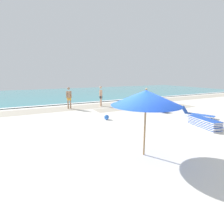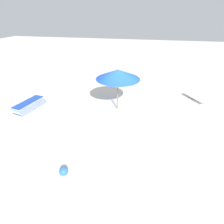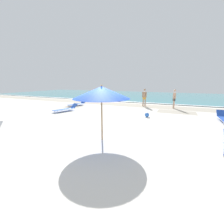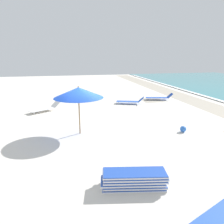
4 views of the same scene
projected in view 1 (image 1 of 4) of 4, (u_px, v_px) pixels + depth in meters
The scene contains 9 objects.
ground_plane at pixel (128, 153), 6.47m from camera, with size 60.00×60.00×0.16m.
ocean_water at pixel (49, 94), 24.40m from camera, with size 60.00×18.87×0.07m.
beach_umbrella at pixel (146, 98), 5.73m from camera, with size 2.33×2.33×2.33m.
lounger_stack at pixel (204, 123), 9.27m from camera, with size 0.95×1.99×0.49m.
sun_lounger_beside_umbrella at pixel (156, 108), 13.65m from camera, with size 0.66×2.18×0.56m.
sun_lounger_mid_beach_solo at pixel (196, 114), 11.55m from camera, with size 1.35×2.10×0.63m.
beachgoer_wading_adult at pixel (69, 97), 14.21m from camera, with size 0.45×0.27×1.76m.
beachgoer_shoreline_child at pixel (101, 95), 15.35m from camera, with size 0.27×0.45×1.76m.
beach_ball at pixel (107, 117), 10.90m from camera, with size 0.31×0.31×0.31m.
Camera 1 is at (-3.24, -5.08, 2.77)m, focal length 28.00 mm.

